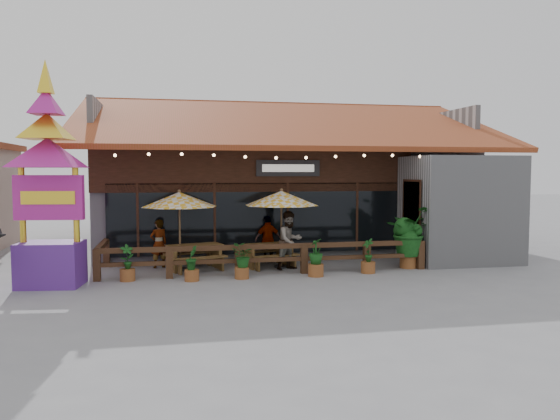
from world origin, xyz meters
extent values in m
plane|color=gray|center=(0.00, 0.00, 0.00)|extent=(100.00, 100.00, 0.00)
cube|color=#A3A4A8|center=(0.00, 7.00, 2.00)|extent=(14.00, 10.00, 4.00)
cube|color=#3C1E13|center=(-1.50, 1.92, 3.20)|extent=(11.00, 0.16, 1.60)
cube|color=black|center=(-1.50, 1.90, 1.50)|extent=(10.00, 0.12, 2.40)
cube|color=#FFCA72|center=(-1.50, 2.10, 1.50)|extent=(9.80, 0.05, 2.20)
cube|color=#A3A4A8|center=(5.25, 0.65, 1.80)|extent=(3.50, 2.70, 3.60)
cube|color=red|center=(3.44, 0.50, 2.00)|extent=(0.06, 1.20, 1.50)
cube|color=#3C1E13|center=(3.43, 0.50, 2.00)|extent=(0.04, 1.34, 1.64)
cube|color=#963D21|center=(0.00, 3.50, 4.90)|extent=(15.50, 7.05, 2.37)
cube|color=#963D21|center=(0.00, 10.50, 4.90)|extent=(15.50, 7.05, 2.37)
cube|color=#963D21|center=(0.00, 7.00, 6.02)|extent=(15.50, 0.30, 0.12)
cube|color=#A3A4A8|center=(-7.00, 7.00, 4.70)|extent=(0.20, 9.00, 1.80)
cube|color=#A3A4A8|center=(7.00, 7.00, 4.70)|extent=(0.20, 9.00, 1.80)
cube|color=black|center=(-0.50, 1.80, 3.20)|extent=(2.20, 0.10, 0.55)
cube|color=silver|center=(-0.50, 1.74, 3.20)|extent=(1.80, 0.02, 0.25)
cube|color=#3C1E13|center=(-5.50, 1.86, 1.50)|extent=(0.08, 0.08, 2.40)
cube|color=#3C1E13|center=(-3.00, 1.86, 1.50)|extent=(0.08, 0.08, 2.40)
cube|color=#3C1E13|center=(-0.50, 1.86, 1.50)|extent=(0.08, 0.08, 2.40)
cube|color=#3C1E13|center=(2.00, 1.86, 1.50)|extent=(0.08, 0.08, 2.40)
sphere|color=#FFC98C|center=(-6.00, 0.08, 3.55)|extent=(0.09, 0.09, 0.09)
sphere|color=#FFC98C|center=(-5.05, 0.08, 3.59)|extent=(0.09, 0.09, 0.09)
sphere|color=#FFC98C|center=(-4.10, 0.08, 3.60)|extent=(0.09, 0.09, 0.09)
sphere|color=#FFC98C|center=(-3.15, 0.08, 3.57)|extent=(0.09, 0.09, 0.09)
sphere|color=#FFC98C|center=(-2.20, 0.08, 3.53)|extent=(0.09, 0.09, 0.09)
sphere|color=#FFC98C|center=(-1.25, 0.08, 3.50)|extent=(0.09, 0.09, 0.09)
sphere|color=#FFC98C|center=(-0.30, 0.08, 3.51)|extent=(0.09, 0.09, 0.09)
sphere|color=#FFC98C|center=(0.65, 0.08, 3.55)|extent=(0.09, 0.09, 0.09)
sphere|color=#FFC98C|center=(1.60, 0.08, 3.59)|extent=(0.09, 0.09, 0.09)
sphere|color=#FFC98C|center=(2.55, 0.08, 3.60)|extent=(0.09, 0.09, 0.09)
sphere|color=#FFC98C|center=(3.50, 0.08, 3.57)|extent=(0.09, 0.09, 0.09)
cube|color=#4C2C1B|center=(-6.50, -0.50, 0.45)|extent=(0.20, 0.20, 0.90)
cube|color=#4C2C1B|center=(-4.50, -0.50, 0.45)|extent=(0.20, 0.20, 0.90)
cube|color=#4C2C1B|center=(-2.50, -0.50, 0.45)|extent=(0.20, 0.20, 0.90)
cube|color=#4C2C1B|center=(-0.50, -0.50, 0.45)|extent=(0.20, 0.20, 0.90)
cube|color=#4C2C1B|center=(1.50, -0.50, 0.45)|extent=(0.20, 0.20, 0.90)
cube|color=#4C2C1B|center=(3.30, -0.50, 0.45)|extent=(0.20, 0.20, 0.90)
cube|color=#4C2C1B|center=(-1.60, -0.50, 0.85)|extent=(9.80, 0.16, 0.14)
cube|color=#4C2C1B|center=(-1.60, -0.50, 0.45)|extent=(9.80, 0.12, 0.12)
cube|color=#4C2C1B|center=(-6.50, 0.75, 0.85)|extent=(0.16, 2.50, 0.14)
cube|color=#4C2C1B|center=(-6.50, 1.90, 0.45)|extent=(0.20, 0.20, 0.90)
cylinder|color=brown|center=(-4.17, 0.78, 1.19)|extent=(0.06, 0.06, 2.37)
cone|color=yellow|center=(-4.17, 0.78, 2.22)|extent=(2.77, 2.77, 0.46)
sphere|color=brown|center=(-4.17, 0.78, 2.48)|extent=(0.10, 0.10, 0.10)
cylinder|color=black|center=(-4.17, 0.78, 0.03)|extent=(0.45, 0.45, 0.06)
cylinder|color=brown|center=(-0.97, 0.62, 1.20)|extent=(0.06, 0.06, 2.40)
cone|color=yellow|center=(-0.97, 0.62, 2.24)|extent=(3.11, 3.11, 0.47)
sphere|color=brown|center=(-0.97, 0.62, 2.50)|extent=(0.10, 0.10, 0.10)
cylinder|color=black|center=(-0.97, 0.62, 0.03)|extent=(0.46, 0.46, 0.06)
cube|color=brown|center=(-3.71, 0.76, 0.77)|extent=(1.81, 1.22, 0.06)
cube|color=brown|center=(-4.41, 0.55, 0.38)|extent=(0.29, 0.72, 0.77)
cube|color=brown|center=(-3.02, 0.97, 0.38)|extent=(0.29, 0.72, 0.77)
cube|color=brown|center=(-3.55, 0.22, 0.46)|extent=(1.67, 0.76, 0.05)
cube|color=brown|center=(-3.88, 1.30, 0.46)|extent=(1.67, 0.76, 0.05)
cube|color=brown|center=(-1.36, 0.82, 0.73)|extent=(1.71, 1.14, 0.06)
cube|color=brown|center=(-2.02, 0.64, 0.36)|extent=(0.26, 0.68, 0.73)
cube|color=brown|center=(-0.69, 1.01, 0.36)|extent=(0.26, 0.68, 0.73)
cube|color=brown|center=(-1.21, 0.30, 0.43)|extent=(1.59, 0.69, 0.05)
cube|color=brown|center=(-1.50, 1.34, 0.43)|extent=(1.59, 0.69, 0.05)
cube|color=#59268C|center=(-7.62, -0.96, 0.60)|extent=(1.73, 1.38, 1.20)
cube|color=#B6218E|center=(-7.62, -0.96, 2.39)|extent=(1.81, 0.47, 1.20)
cube|color=yellow|center=(-7.62, -1.10, 2.39)|extent=(1.39, 0.20, 0.35)
cylinder|color=yellow|center=(-8.31, -0.96, 2.19)|extent=(0.16, 0.16, 1.99)
cylinder|color=yellow|center=(-6.92, -0.96, 2.19)|extent=(0.16, 0.16, 1.99)
pyramid|color=#B6218E|center=(-7.62, -0.96, 3.99)|extent=(2.67, 2.67, 0.80)
pyramid|color=yellow|center=(-7.62, -0.96, 4.63)|extent=(1.89, 1.89, 0.70)
pyramid|color=#B6218E|center=(-7.62, -0.96, 5.28)|extent=(1.22, 1.22, 0.70)
pyramid|color=yellow|center=(-7.62, -0.96, 6.03)|extent=(0.56, 0.56, 0.90)
cylinder|color=brown|center=(3.00, -0.25, 0.20)|extent=(0.53, 0.53, 0.39)
imported|color=#175318|center=(3.00, -0.25, 1.19)|extent=(1.89, 1.83, 1.60)
sphere|color=#175318|center=(3.13, -0.34, 0.89)|extent=(0.53, 0.53, 0.53)
sphere|color=#175318|center=(2.89, -0.12, 1.07)|extent=(0.46, 0.46, 0.46)
imported|color=#3C1E13|center=(-4.83, 1.36, 0.78)|extent=(0.67, 0.57, 1.56)
imported|color=#3C1E13|center=(-0.78, 0.20, 0.92)|extent=(1.12, 1.03, 1.84)
imported|color=#3C1E13|center=(-1.21, 1.72, 0.79)|extent=(0.99, 0.56, 1.58)
cylinder|color=brown|center=(-5.66, -0.64, 0.17)|extent=(0.42, 0.42, 0.34)
imported|color=#175318|center=(-5.66, -0.64, 0.69)|extent=(0.43, 0.36, 0.70)
cylinder|color=brown|center=(-3.88, -1.01, 0.16)|extent=(0.41, 0.41, 0.33)
imported|color=#175318|center=(-3.88, -1.01, 0.67)|extent=(0.41, 0.45, 0.68)
cylinder|color=brown|center=(-2.46, -0.96, 0.16)|extent=(0.41, 0.41, 0.33)
imported|color=#175318|center=(-2.46, -0.96, 0.67)|extent=(0.71, 0.65, 0.68)
cylinder|color=brown|center=(-0.27, -1.03, 0.18)|extent=(0.46, 0.46, 0.37)
imported|color=#175318|center=(-0.27, -1.03, 0.74)|extent=(0.58, 0.58, 0.76)
cylinder|color=brown|center=(1.42, -0.84, 0.17)|extent=(0.43, 0.43, 0.35)
imported|color=#175318|center=(1.42, -0.84, 0.70)|extent=(0.35, 0.43, 0.72)
camera|label=1|loc=(-4.43, -16.40, 3.07)|focal=35.00mm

